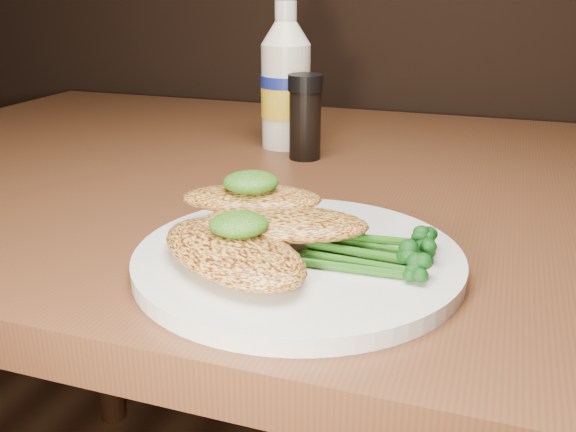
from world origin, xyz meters
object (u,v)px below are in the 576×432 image
(dining_table, at_px, (281,425))
(pepper_grinder, at_px, (305,117))
(plate, at_px, (298,259))
(mayo_bottle, at_px, (286,76))

(dining_table, distance_m, pepper_grinder, 0.43)
(plate, relative_size, pepper_grinder, 2.46)
(mayo_bottle, bearing_deg, plate, -69.30)
(dining_table, bearing_deg, plate, -67.09)
(plate, bearing_deg, pepper_grinder, 106.79)
(mayo_bottle, xyz_separation_m, pepper_grinder, (0.04, -0.05, -0.04))
(dining_table, xyz_separation_m, pepper_grinder, (0.01, 0.06, 0.43))
(plate, height_order, mayo_bottle, mayo_bottle)
(dining_table, height_order, plate, plate)
(dining_table, distance_m, plate, 0.47)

